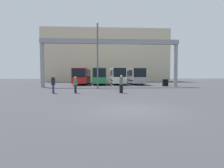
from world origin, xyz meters
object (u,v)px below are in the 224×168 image
Objects in this scene: bus_slot_3 at (134,75)px; pedestrian_mid_left at (121,84)px; tire_stack at (165,83)px; bus_slot_1 at (100,75)px; pedestrian_mid_right at (75,84)px; pedestrian_far_center at (53,84)px; lamp_post at (98,53)px; bus_slot_0 at (83,76)px; bus_slot_2 at (117,75)px.

bus_slot_3 is 19.66m from pedestrian_mid_left.
pedestrian_mid_left is 1.52× the size of tire_stack.
bus_slot_1 is 9.58× the size of tire_stack.
bus_slot_1 is at bearing -31.23° from pedestrian_mid_right.
lamp_post is at bearing 132.15° from pedestrian_far_center.
pedestrian_mid_left is 1.02× the size of pedestrian_far_center.
pedestrian_mid_right is at bearing -85.85° from bus_slot_0.
pedestrian_mid_left is at bearing -93.64° from bus_slot_2.
bus_slot_1 reaches higher than tire_stack.
lamp_post is at bearing -44.04° from pedestrian_mid_right.
bus_slot_2 is 20.74m from pedestrian_far_center.
bus_slot_3 reaches higher than pedestrian_mid_left.
bus_slot_2 is 14.02m from lamp_post.
pedestrian_mid_right is 17.58m from tire_stack.
bus_slot_3 reaches higher than bus_slot_0.
bus_slot_1 is 18.97m from pedestrian_mid_right.
bus_slot_1 is at bearing -86.90° from pedestrian_mid_left.
pedestrian_far_center is (-0.80, -19.23, -0.87)m from bus_slot_0.
bus_slot_3 is at bearing -3.38° from bus_slot_2.
lamp_post reaches higher than pedestrian_mid_left.
bus_slot_2 is at bearing 74.13° from lamp_post.
bus_slot_2 reaches higher than tire_stack.
bus_slot_0 reaches higher than pedestrian_mid_left.
pedestrian_far_center is at bearing -5.35° from pedestrian_mid_left.
bus_slot_0 is 19.27m from pedestrian_far_center.
pedestrian_mid_left is at bearing -116.59° from pedestrian_mid_right.
bus_slot_0 is at bearing 173.77° from bus_slot_1.
pedestrian_mid_left is 6.82m from pedestrian_far_center.
tire_stack is at bearing -28.00° from bus_slot_0.
bus_slot_0 is 1.06× the size of bus_slot_3.
bus_slot_0 is 3.64m from bus_slot_1.
lamp_post is at bearing -154.43° from tire_stack.
bus_slot_0 is at bearing 104.69° from lamp_post.
bus_slot_2 reaches higher than pedestrian_mid_left.
tire_stack is at bearing -62.19° from bus_slot_3.
bus_slot_0 is 16.84m from tire_stack.
bus_slot_1 is at bearing 89.43° from lamp_post.
bus_slot_3 is 15.21m from lamp_post.
pedestrian_mid_right is at bearing -139.87° from tire_stack.
pedestrian_mid_left is at bearing -67.42° from lamp_post.
lamp_post reaches higher than bus_slot_0.
bus_slot_3 is at bearing 60.40° from lamp_post.
bus_slot_1 reaches higher than pedestrian_mid_left.
bus_slot_2 is at bearing -97.72° from pedestrian_mid_left.
bus_slot_2 is at bearing -1.06° from bus_slot_0.
bus_slot_0 is 1.37× the size of lamp_post.
tire_stack is (13.44, 11.33, -0.28)m from pedestrian_mid_right.
lamp_post reaches higher than bus_slot_1.
lamp_post is (-11.34, -5.43, 4.24)m from tire_stack.
lamp_post is at bearing -71.51° from pedestrian_mid_left.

